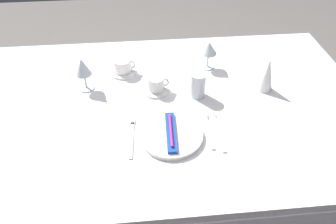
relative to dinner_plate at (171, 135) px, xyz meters
name	(u,v)px	position (x,y,z in m)	size (l,w,h in m)	color
ground_plane	(165,198)	(-0.01, 0.20, -0.75)	(6.00, 6.00, 0.00)	slate
dining_table	(164,117)	(-0.01, 0.20, -0.09)	(1.80, 1.11, 0.74)	white
dinner_plate	(171,135)	(0.00, 0.00, 0.00)	(0.25, 0.25, 0.02)	white
toothbrush_package	(171,132)	(0.00, 0.00, 0.02)	(0.04, 0.21, 0.02)	blue
fork_outer	(132,135)	(-0.15, 0.02, -0.01)	(0.03, 0.22, 0.00)	beige
spoon_soup	(208,126)	(0.15, 0.04, -0.01)	(0.03, 0.20, 0.01)	beige
spoon_dessert	(216,126)	(0.19, 0.04, -0.01)	(0.03, 0.22, 0.01)	beige
saucer_left	(156,90)	(-0.04, 0.29, 0.00)	(0.12, 0.12, 0.01)	white
coffee_cup_left	(156,83)	(-0.04, 0.29, 0.03)	(0.10, 0.08, 0.06)	white
saucer_right	(123,72)	(-0.19, 0.45, 0.00)	(0.13, 0.13, 0.01)	white
coffee_cup_right	(123,65)	(-0.19, 0.45, 0.03)	(0.10, 0.08, 0.06)	white
wine_glass_centre	(83,68)	(-0.35, 0.34, 0.10)	(0.07, 0.07, 0.16)	silver
wine_glass_left	(209,49)	(0.23, 0.46, 0.09)	(0.08, 0.08, 0.14)	silver
drink_tumbler	(198,86)	(0.14, 0.24, 0.04)	(0.07, 0.07, 0.11)	silver
napkin_folded	(267,75)	(0.45, 0.26, 0.07)	(0.07, 0.07, 0.16)	white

